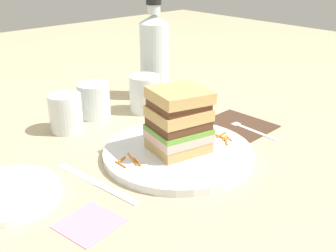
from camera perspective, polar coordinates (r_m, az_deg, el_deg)
ground_plane at (r=0.80m, az=-0.12°, el=-3.86°), size 3.00×3.00×0.00m
main_plate at (r=0.79m, az=1.46°, el=-3.80°), size 0.29×0.29×0.01m
sandwich at (r=0.76m, az=1.54°, el=0.74°), size 0.12×0.11×0.13m
carrot_shred_0 at (r=0.73m, az=-6.66°, el=-5.48°), size 0.00×0.03×0.00m
carrot_shred_1 at (r=0.75m, az=-6.58°, el=-4.75°), size 0.02×0.01×0.00m
carrot_shred_2 at (r=0.74m, az=-4.40°, el=-5.10°), size 0.01×0.03×0.00m
carrot_shred_3 at (r=0.76m, az=-5.27°, el=-4.37°), size 0.01×0.03×0.00m
carrot_shred_4 at (r=0.74m, az=-4.81°, el=-5.02°), size 0.01×0.03×0.00m
carrot_shred_5 at (r=0.82m, az=8.22°, el=-2.18°), size 0.02×0.03×0.00m
carrot_shred_6 at (r=0.84m, az=8.11°, el=-1.71°), size 0.02×0.01×0.00m
carrot_shred_7 at (r=0.84m, az=8.13°, el=-1.55°), size 0.02×0.01×0.00m
carrot_shred_8 at (r=0.85m, az=7.58°, el=-1.23°), size 0.03×0.01×0.00m
carrot_shred_9 at (r=0.84m, az=8.65°, el=-1.77°), size 0.01×0.02×0.00m
carrot_shred_10 at (r=0.85m, az=6.61°, el=-1.22°), size 0.01×0.03×0.00m
carrot_shred_11 at (r=0.85m, az=6.16°, el=-1.22°), size 0.01×0.02×0.00m
carrot_shred_12 at (r=0.84m, az=7.55°, el=-1.55°), size 0.01×0.03×0.00m
napkin_dark at (r=0.94m, az=9.93°, el=0.19°), size 0.14×0.15×0.00m
fork at (r=0.93m, az=10.99°, el=-0.05°), size 0.02×0.17×0.00m
knife at (r=0.71m, az=-9.85°, el=-8.02°), size 0.04×0.20×0.00m
juice_glass at (r=1.00m, az=-3.33°, el=4.42°), size 0.08×0.08×0.09m
water_bottle at (r=1.09m, az=-1.94°, el=10.01°), size 0.08×0.08×0.26m
empty_tumbler_0 at (r=0.98m, az=-10.32°, el=3.64°), size 0.08×0.08×0.08m
empty_tumbler_1 at (r=0.92m, az=-14.30°, el=1.84°), size 0.07×0.07×0.08m
side_plate at (r=0.72m, az=-21.97°, el=-8.95°), size 0.18×0.18×0.01m
napkin_pink at (r=0.62m, az=-11.11°, el=-13.36°), size 0.10×0.09×0.00m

